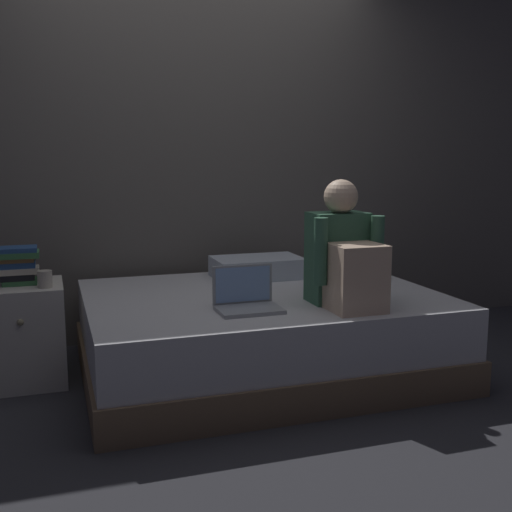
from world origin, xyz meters
name	(u,v)px	position (x,y,z in m)	size (l,w,h in m)	color
ground_plane	(244,393)	(0.00, 0.00, 0.00)	(8.00, 8.00, 0.00)	#2D2D33
wall_back	(191,139)	(0.00, 1.20, 1.35)	(5.60, 0.10, 2.70)	#605B56
bed	(262,333)	(0.20, 0.30, 0.23)	(2.00, 1.50, 0.47)	#7A6047
nightstand	(23,334)	(-1.10, 0.55, 0.28)	(0.44, 0.46, 0.55)	beige
person_sitting	(345,258)	(0.52, -0.11, 0.72)	(0.39, 0.44, 0.66)	#38664C
laptop	(246,299)	(0.00, -0.05, 0.52)	(0.32, 0.23, 0.22)	#9EA0A5
pillow	(257,267)	(0.32, 0.75, 0.53)	(0.56, 0.36, 0.13)	silver
book_stack	(18,265)	(-1.10, 0.56, 0.66)	(0.22, 0.17, 0.21)	#387042
mug	(45,279)	(-0.97, 0.43, 0.60)	(0.08, 0.08, 0.09)	#BCB2A3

